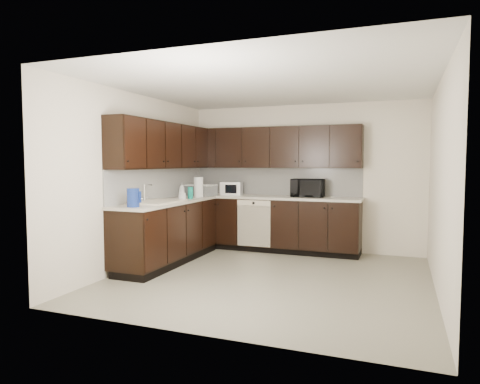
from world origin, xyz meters
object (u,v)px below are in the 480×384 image
at_px(blue_pitcher, 133,198).
at_px(sink, 157,207).
at_px(storage_bin, 201,190).
at_px(microwave, 308,188).
at_px(toaster_oven, 232,188).

bearing_deg(blue_pitcher, sink, 69.66).
height_order(storage_bin, blue_pitcher, blue_pitcher).
bearing_deg(sink, microwave, 44.07).
relative_size(toaster_oven, blue_pitcher, 1.50).
xyz_separation_m(toaster_oven, storage_bin, (-0.44, -0.35, -0.02)).
relative_size(sink, storage_bin, 1.76).
relative_size(sink, blue_pitcher, 3.37).
relative_size(microwave, blue_pitcher, 2.22).
bearing_deg(microwave, sink, -140.82).
bearing_deg(sink, blue_pitcher, -85.92).
bearing_deg(microwave, storage_bin, -172.49).
distance_m(sink, microwave, 2.53).
height_order(sink, blue_pitcher, sink).
height_order(microwave, toaster_oven, microwave).
height_order(microwave, storage_bin, microwave).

